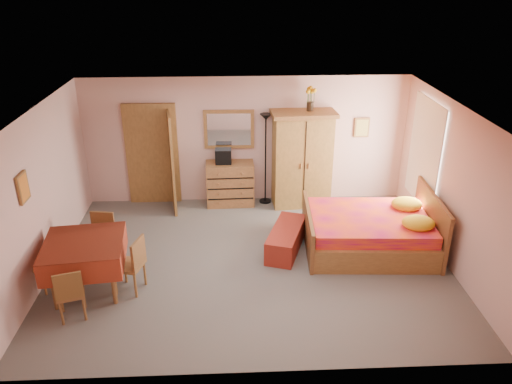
{
  "coord_description": "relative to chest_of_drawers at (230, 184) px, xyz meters",
  "views": [
    {
      "loc": [
        -0.26,
        -7.14,
        4.54
      ],
      "look_at": [
        0.1,
        0.3,
        1.15
      ],
      "focal_mm": 35.0,
      "sensor_mm": 36.0,
      "label": 1
    }
  ],
  "objects": [
    {
      "name": "chair_south",
      "position": [
        -2.22,
        -3.56,
        -0.05
      ],
      "size": [
        0.46,
        0.46,
        0.81
      ],
      "primitive_type": "cube",
      "rotation": [
        0.0,
        0.0,
        0.29
      ],
      "color": "brown",
      "rests_on": "floor"
    },
    {
      "name": "bed",
      "position": [
        2.4,
        -1.91,
        0.06
      ],
      "size": [
        2.3,
        1.86,
        1.02
      ],
      "primitive_type": "cube",
      "rotation": [
        0.0,
        0.0,
        -0.06
      ],
      "color": "#BE124C",
      "rests_on": "floor"
    },
    {
      "name": "sunflower_vase",
      "position": [
        1.58,
        -0.01,
        1.75
      ],
      "size": [
        0.19,
        0.19,
        0.48
      ],
      "primitive_type": "cube",
      "rotation": [
        0.0,
        0.0,
        0.01
      ],
      "color": "#ECB113",
      "rests_on": "wardrobe"
    },
    {
      "name": "picture_left",
      "position": [
        -2.88,
        -2.87,
        1.25
      ],
      "size": [
        0.04,
        0.32,
        0.42
      ],
      "primitive_type": "cube",
      "color": "orange",
      "rests_on": "wall_left"
    },
    {
      "name": "dining_table",
      "position": [
        -2.16,
        -2.93,
        -0.04
      ],
      "size": [
        1.27,
        1.27,
        0.84
      ],
      "primitive_type": "cube",
      "rotation": [
        0.0,
        0.0,
        0.12
      ],
      "color": "maroon",
      "rests_on": "floor"
    },
    {
      "name": "chest_of_drawers",
      "position": [
        0.0,
        0.0,
        0.0
      ],
      "size": [
        0.98,
        0.51,
        0.91
      ],
      "primitive_type": "cube",
      "rotation": [
        0.0,
        0.0,
        0.03
      ],
      "color": "#975F33",
      "rests_on": "floor"
    },
    {
      "name": "wall_right",
      "position": [
        3.59,
        -2.27,
        0.85
      ],
      "size": [
        0.1,
        5.0,
        2.6
      ],
      "primitive_type": "cube",
      "color": "#D4A59A",
      "rests_on": "floor"
    },
    {
      "name": "chair_north",
      "position": [
        -2.13,
        -2.19,
        -0.02
      ],
      "size": [
        0.45,
        0.45,
        0.87
      ],
      "primitive_type": "cube",
      "rotation": [
        0.0,
        0.0,
        2.98
      ],
      "color": "#A46C37",
      "rests_on": "floor"
    },
    {
      "name": "stereo",
      "position": [
        -0.12,
        -0.01,
        0.6
      ],
      "size": [
        0.32,
        0.24,
        0.3
      ],
      "primitive_type": "cube",
      "rotation": [
        0.0,
        0.0,
        -0.01
      ],
      "color": "black",
      "rests_on": "chest_of_drawers"
    },
    {
      "name": "window",
      "position": [
        3.55,
        -1.07,
        1.0
      ],
      "size": [
        0.08,
        1.4,
        1.95
      ],
      "primitive_type": "cube",
      "color": "white",
      "rests_on": "wall_right"
    },
    {
      "name": "chair_east",
      "position": [
        -1.53,
        -2.96,
        -0.01
      ],
      "size": [
        0.5,
        0.5,
        0.89
      ],
      "primitive_type": "cube",
      "rotation": [
        0.0,
        0.0,
        1.29
      ],
      "color": "#9B6734",
      "rests_on": "floor"
    },
    {
      "name": "wardrobe",
      "position": [
        1.45,
        -0.07,
        0.53
      ],
      "size": [
        1.3,
        0.73,
        1.97
      ],
      "primitive_type": "cube",
      "rotation": [
        0.0,
        0.0,
        0.07
      ],
      "color": "#AA7D39",
      "rests_on": "floor"
    },
    {
      "name": "bench",
      "position": [
        0.97,
        -1.89,
        -0.25
      ],
      "size": [
        0.84,
        1.33,
        0.42
      ],
      "primitive_type": "cube",
      "rotation": [
        0.0,
        0.0,
        -0.33
      ],
      "color": "maroon",
      "rests_on": "floor"
    },
    {
      "name": "wall_mirror",
      "position": [
        0.0,
        0.21,
        1.1
      ],
      "size": [
        1.01,
        0.07,
        0.79
      ],
      "primitive_type": "cube",
      "rotation": [
        0.0,
        0.0,
        -0.02
      ],
      "color": "white",
      "rests_on": "wall_back"
    },
    {
      "name": "wall_front",
      "position": [
        0.34,
        -4.77,
        0.85
      ],
      "size": [
        6.5,
        0.1,
        2.6
      ],
      "primitive_type": "cube",
      "color": "#D4A59A",
      "rests_on": "floor"
    },
    {
      "name": "wall_back",
      "position": [
        0.34,
        0.23,
        0.85
      ],
      "size": [
        6.5,
        0.1,
        2.6
      ],
      "primitive_type": "cube",
      "color": "#D4A59A",
      "rests_on": "floor"
    },
    {
      "name": "wall_left",
      "position": [
        -2.91,
        -2.27,
        0.85
      ],
      "size": [
        0.1,
        5.0,
        2.6
      ],
      "primitive_type": "cube",
      "color": "#D4A59A",
      "rests_on": "floor"
    },
    {
      "name": "doorway",
      "position": [
        -1.56,
        0.2,
        0.57
      ],
      "size": [
        1.06,
        0.12,
        2.15
      ],
      "primitive_type": "cube",
      "color": "#9E6B35",
      "rests_on": "floor"
    },
    {
      "name": "picture_back",
      "position": [
        2.69,
        0.2,
        1.1
      ],
      "size": [
        0.3,
        0.04,
        0.4
      ],
      "primitive_type": "cube",
      "color": "#D8BF59",
      "rests_on": "wall_back"
    },
    {
      "name": "ceiling",
      "position": [
        0.34,
        -2.27,
        2.15
      ],
      "size": [
        6.5,
        6.5,
        0.0
      ],
      "primitive_type": "plane",
      "rotation": [
        3.14,
        0.0,
        0.0
      ],
      "color": "brown",
      "rests_on": "wall_back"
    },
    {
      "name": "floor_lamp",
      "position": [
        0.73,
        0.06,
        0.49
      ],
      "size": [
        0.32,
        0.32,
        1.9
      ],
      "primitive_type": "cube",
      "rotation": [
        0.0,
        0.0,
        -0.39
      ],
      "color": "black",
      "rests_on": "floor"
    },
    {
      "name": "floor",
      "position": [
        0.34,
        -2.27,
        -0.45
      ],
      "size": [
        6.5,
        6.5,
        0.0
      ],
      "primitive_type": "plane",
      "color": "slate",
      "rests_on": "ground"
    },
    {
      "name": "chair_west",
      "position": [
        -2.92,
        -2.85,
        -0.02
      ],
      "size": [
        0.46,
        0.46,
        0.88
      ],
      "primitive_type": "cube",
      "rotation": [
        0.0,
        0.0,
        -1.74
      ],
      "color": "#AF6C3B",
      "rests_on": "floor"
    }
  ]
}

